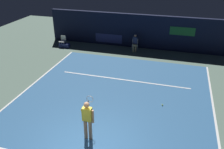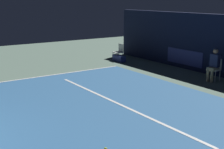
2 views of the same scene
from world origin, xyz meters
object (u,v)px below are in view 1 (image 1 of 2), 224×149
(tennis_player, at_px, (88,118))
(line_judge_on_chair, at_px, (135,42))
(tennis_ball, at_px, (162,105))
(equipment_bag, at_px, (64,45))
(courtside_chair_near, at_px, (63,40))

(tennis_player, xyz_separation_m, line_judge_on_chair, (-0.15, 10.09, -0.30))
(tennis_ball, bearing_deg, equipment_bag, 143.21)
(tennis_player, relative_size, courtside_chair_near, 1.97)
(line_judge_on_chair, xyz_separation_m, equipment_bag, (-5.53, -0.73, -0.53))
(tennis_ball, bearing_deg, line_judge_on_chair, 111.74)
(courtside_chair_near, relative_size, tennis_ball, 12.94)
(courtside_chair_near, height_order, equipment_bag, courtside_chair_near)
(equipment_bag, bearing_deg, courtside_chair_near, 148.17)
(tennis_player, distance_m, tennis_ball, 4.20)
(line_judge_on_chair, distance_m, tennis_ball, 7.50)
(tennis_ball, relative_size, equipment_bag, 0.08)
(courtside_chair_near, distance_m, equipment_bag, 0.41)
(line_judge_on_chair, height_order, equipment_bag, line_judge_on_chair)
(equipment_bag, bearing_deg, tennis_player, -55.96)
(line_judge_on_chair, distance_m, equipment_bag, 5.61)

